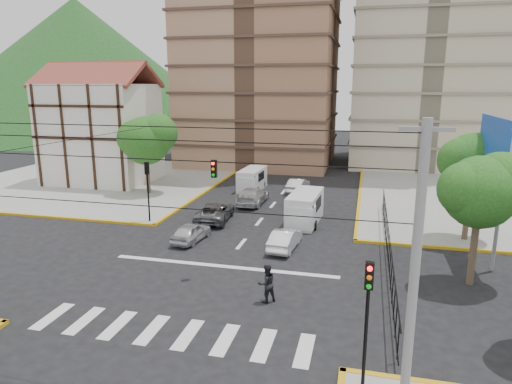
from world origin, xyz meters
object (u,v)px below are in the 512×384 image
(traffic_light_se, at_px, (368,304))
(van_right_lane, at_px, (304,209))
(car_silver_front_left, at_px, (191,232))
(car_white_front_right, at_px, (285,239))
(pedestrian_crosswalk, at_px, (267,283))
(van_left_lane, at_px, (251,180))
(traffic_light_nw, at_px, (148,182))

(traffic_light_se, distance_m, van_right_lane, 18.78)
(traffic_light_se, xyz_separation_m, van_right_lane, (-4.49, 18.13, -2.01))
(car_silver_front_left, bearing_deg, car_white_front_right, -172.81)
(van_right_lane, bearing_deg, car_white_front_right, -90.85)
(car_white_front_right, xyz_separation_m, pedestrian_crosswalk, (0.42, -7.20, 0.30))
(traffic_light_se, xyz_separation_m, car_white_front_right, (-4.93, 12.61, -2.48))
(van_left_lane, height_order, car_silver_front_left, van_left_lane)
(traffic_light_nw, xyz_separation_m, pedestrian_crosswalk, (11.09, -10.18, -2.19))
(car_white_front_right, height_order, pedestrian_crosswalk, pedestrian_crosswalk)
(traffic_light_nw, height_order, van_right_lane, traffic_light_nw)
(traffic_light_se, bearing_deg, pedestrian_crosswalk, 129.78)
(traffic_light_se, relative_size, traffic_light_nw, 1.00)
(pedestrian_crosswalk, bearing_deg, van_left_lane, -114.12)
(van_left_lane, bearing_deg, car_white_front_right, -65.30)
(van_right_lane, relative_size, car_white_front_right, 1.34)
(van_left_lane, bearing_deg, traffic_light_se, -65.47)
(traffic_light_se, distance_m, van_left_lane, 29.79)
(van_left_lane, bearing_deg, traffic_light_nw, -108.29)
(traffic_light_se, relative_size, van_left_lane, 0.95)
(traffic_light_se, height_order, traffic_light_nw, same)
(van_right_lane, distance_m, car_white_front_right, 5.55)
(traffic_light_se, height_order, van_right_lane, traffic_light_se)
(van_left_lane, relative_size, pedestrian_crosswalk, 2.51)
(van_right_lane, xyz_separation_m, car_silver_front_left, (-6.62, -5.56, -0.49))
(car_silver_front_left, bearing_deg, traffic_light_se, 138.23)
(van_right_lane, bearing_deg, traffic_light_se, -72.43)
(van_left_lane, xyz_separation_m, pedestrian_crosswalk, (6.40, -22.23, -0.07))
(traffic_light_se, height_order, van_left_lane, traffic_light_se)
(traffic_light_se, bearing_deg, van_right_lane, 103.92)
(traffic_light_nw, height_order, car_silver_front_left, traffic_light_nw)
(van_left_lane, relative_size, car_silver_front_left, 1.30)
(traffic_light_se, height_order, pedestrian_crosswalk, traffic_light_se)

